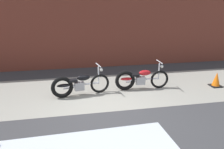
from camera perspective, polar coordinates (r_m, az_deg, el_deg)
name	(u,v)px	position (r m, az deg, el deg)	size (l,w,h in m)	color
ground_plane	(108,112)	(6.55, -1.15, -9.56)	(80.00, 80.00, 0.00)	#38383A
sidewalk_slab	(99,90)	(8.13, -3.31, -4.06)	(36.00, 3.50, 0.01)	gray
brick_building_wall	(88,2)	(11.01, -6.23, 18.01)	(36.00, 0.50, 6.24)	brown
motorcycle_black	(77,85)	(7.62, -8.96, -2.58)	(2.00, 0.61, 1.03)	black
motorcycle_red	(138,79)	(8.16, 6.74, -1.14)	(2.01, 0.58, 1.03)	black
traffic_cone	(216,80)	(9.32, 25.08, -1.31)	(0.40, 0.40, 0.55)	orange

